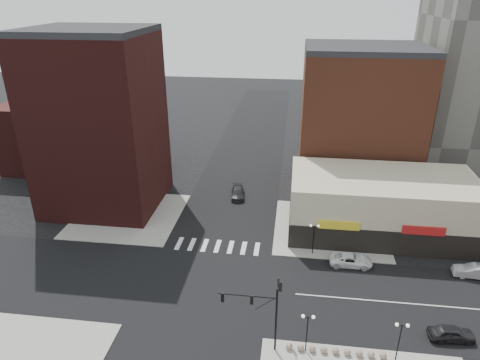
{
  "coord_description": "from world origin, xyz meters",
  "views": [
    {
      "loc": [
        8.82,
        -37.83,
        30.57
      ],
      "look_at": [
        3.23,
        5.1,
        11.0
      ],
      "focal_mm": 32.0,
      "sensor_mm": 36.0,
      "label": 1
    }
  ],
  "objects_px": {
    "white_suv": "(351,260)",
    "silver_sedan": "(474,271)",
    "street_lamp_se_b": "(401,332)",
    "dark_sedan_east": "(452,333)",
    "dark_sedan_north": "(238,193)",
    "street_lamp_ne": "(314,231)",
    "street_lamp_se_a": "(308,324)",
    "traffic_signal": "(266,304)"
  },
  "relations": [
    {
      "from": "street_lamp_se_a",
      "to": "dark_sedan_east",
      "type": "relative_size",
      "value": 0.98
    },
    {
      "from": "dark_sedan_east",
      "to": "white_suv",
      "type": "bearing_deg",
      "value": 32.52
    },
    {
      "from": "street_lamp_se_b",
      "to": "dark_sedan_east",
      "type": "bearing_deg",
      "value": 30.34
    },
    {
      "from": "silver_sedan",
      "to": "dark_sedan_east",
      "type": "bearing_deg",
      "value": -23.52
    },
    {
      "from": "dark_sedan_east",
      "to": "street_lamp_se_a",
      "type": "bearing_deg",
      "value": 99.35
    },
    {
      "from": "street_lamp_se_b",
      "to": "dark_sedan_north",
      "type": "bearing_deg",
      "value": 121.01
    },
    {
      "from": "white_suv",
      "to": "dark_sedan_north",
      "type": "relative_size",
      "value": 1.04
    },
    {
      "from": "dark_sedan_east",
      "to": "dark_sedan_north",
      "type": "bearing_deg",
      "value": 37.11
    },
    {
      "from": "white_suv",
      "to": "silver_sedan",
      "type": "height_order",
      "value": "silver_sedan"
    },
    {
      "from": "street_lamp_se_b",
      "to": "silver_sedan",
      "type": "relative_size",
      "value": 0.91
    },
    {
      "from": "street_lamp_ne",
      "to": "silver_sedan",
      "type": "height_order",
      "value": "street_lamp_ne"
    },
    {
      "from": "traffic_signal",
      "to": "white_suv",
      "type": "relative_size",
      "value": 1.53
    },
    {
      "from": "traffic_signal",
      "to": "dark_sedan_north",
      "type": "bearing_deg",
      "value": 102.34
    },
    {
      "from": "street_lamp_se_b",
      "to": "dark_sedan_north",
      "type": "height_order",
      "value": "street_lamp_se_b"
    },
    {
      "from": "street_lamp_se_a",
      "to": "dark_sedan_north",
      "type": "height_order",
      "value": "street_lamp_se_a"
    },
    {
      "from": "street_lamp_se_a",
      "to": "white_suv",
      "type": "relative_size",
      "value": 0.82
    },
    {
      "from": "street_lamp_se_a",
      "to": "street_lamp_se_b",
      "type": "bearing_deg",
      "value": 0.0
    },
    {
      "from": "street_lamp_se_a",
      "to": "dark_sedan_east",
      "type": "bearing_deg",
      "value": 13.68
    },
    {
      "from": "traffic_signal",
      "to": "street_lamp_ne",
      "type": "distance_m",
      "value": 16.62
    },
    {
      "from": "street_lamp_se_a",
      "to": "street_lamp_se_b",
      "type": "height_order",
      "value": "same"
    },
    {
      "from": "traffic_signal",
      "to": "silver_sedan",
      "type": "bearing_deg",
      "value": 30.47
    },
    {
      "from": "dark_sedan_east",
      "to": "silver_sedan",
      "type": "bearing_deg",
      "value": -32.73
    },
    {
      "from": "street_lamp_se_b",
      "to": "silver_sedan",
      "type": "bearing_deg",
      "value": 50.53
    },
    {
      "from": "silver_sedan",
      "to": "traffic_signal",
      "type": "bearing_deg",
      "value": -54.65
    },
    {
      "from": "street_lamp_se_a",
      "to": "silver_sedan",
      "type": "bearing_deg",
      "value": 35.44
    },
    {
      "from": "white_suv",
      "to": "dark_sedan_east",
      "type": "relative_size",
      "value": 1.2
    },
    {
      "from": "street_lamp_se_a",
      "to": "silver_sedan",
      "type": "xyz_separation_m",
      "value": [
        19.33,
        13.75,
        -2.53
      ]
    },
    {
      "from": "traffic_signal",
      "to": "street_lamp_se_b",
      "type": "height_order",
      "value": "traffic_signal"
    },
    {
      "from": "street_lamp_se_b",
      "to": "street_lamp_ne",
      "type": "bearing_deg",
      "value": 113.63
    },
    {
      "from": "dark_sedan_east",
      "to": "dark_sedan_north",
      "type": "xyz_separation_m",
      "value": [
        -24.12,
        27.33,
        -0.01
      ]
    },
    {
      "from": "silver_sedan",
      "to": "dark_sedan_north",
      "type": "height_order",
      "value": "silver_sedan"
    },
    {
      "from": "street_lamp_se_b",
      "to": "street_lamp_ne",
      "type": "xyz_separation_m",
      "value": [
        -7.0,
        16.0,
        0.0
      ]
    },
    {
      "from": "white_suv",
      "to": "dark_sedan_north",
      "type": "bearing_deg",
      "value": 43.13
    },
    {
      "from": "white_suv",
      "to": "dark_sedan_east",
      "type": "xyz_separation_m",
      "value": [
        8.2,
        -10.94,
        0.02
      ]
    },
    {
      "from": "white_suv",
      "to": "dark_sedan_east",
      "type": "bearing_deg",
      "value": -144.2
    },
    {
      "from": "street_lamp_se_b",
      "to": "white_suv",
      "type": "height_order",
      "value": "street_lamp_se_b"
    },
    {
      "from": "street_lamp_se_b",
      "to": "traffic_signal",
      "type": "bearing_deg",
      "value": 179.18
    },
    {
      "from": "dark_sedan_north",
      "to": "street_lamp_ne",
      "type": "bearing_deg",
      "value": -59.55
    },
    {
      "from": "street_lamp_ne",
      "to": "street_lamp_se_a",
      "type": "bearing_deg",
      "value": -93.58
    },
    {
      "from": "street_lamp_ne",
      "to": "dark_sedan_east",
      "type": "height_order",
      "value": "street_lamp_ne"
    },
    {
      "from": "traffic_signal",
      "to": "street_lamp_se_b",
      "type": "distance_m",
      "value": 11.88
    },
    {
      "from": "dark_sedan_east",
      "to": "silver_sedan",
      "type": "height_order",
      "value": "silver_sedan"
    }
  ]
}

